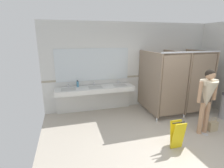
# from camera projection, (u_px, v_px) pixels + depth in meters

# --- Properties ---
(ground_plane) EXTENTS (5.90, 5.64, 0.10)m
(ground_plane) POSITION_uv_depth(u_px,v_px,m) (175.00, 149.00, 3.81)
(ground_plane) COLOR #B2A899
(wall_back) EXTENTS (5.90, 0.12, 2.82)m
(wall_back) POSITION_uv_depth(u_px,v_px,m) (133.00, 66.00, 5.83)
(wall_back) COLOR silver
(wall_back) RESTS_ON ground_plane
(wall_back_tile_band) EXTENTS (5.90, 0.01, 0.06)m
(wall_back_tile_band) POSITION_uv_depth(u_px,v_px,m) (133.00, 76.00, 5.87)
(wall_back_tile_band) COLOR #9E937F
(wall_back_tile_band) RESTS_ON wall_back
(vanity_counter) EXTENTS (2.41, 0.57, 0.97)m
(vanity_counter) POSITION_uv_depth(u_px,v_px,m) (95.00, 93.00, 5.43)
(vanity_counter) COLOR silver
(vanity_counter) RESTS_ON ground_plane
(mirror_panel) EXTENTS (2.31, 0.02, 1.01)m
(mirror_panel) POSITION_uv_depth(u_px,v_px,m) (93.00, 65.00, 5.39)
(mirror_panel) COLOR silver
(mirror_panel) RESTS_ON wall_back
(bathroom_stalls) EXTENTS (1.85, 1.41, 1.98)m
(bathroom_stalls) POSITION_uv_depth(u_px,v_px,m) (178.00, 81.00, 5.31)
(bathroom_stalls) COLOR #84705B
(bathroom_stalls) RESTS_ON ground_plane
(person_standing) EXTENTS (0.57, 0.44, 1.62)m
(person_standing) POSITION_uv_depth(u_px,v_px,m) (207.00, 94.00, 4.10)
(person_standing) COLOR tan
(person_standing) RESTS_ON ground_plane
(handbag) EXTENTS (0.24, 0.12, 0.38)m
(handbag) POSITION_uv_depth(u_px,v_px,m) (213.00, 126.00, 4.42)
(handbag) COLOR tan
(handbag) RESTS_ON ground_plane
(soap_dispenser) EXTENTS (0.07, 0.07, 0.21)m
(soap_dispenser) POSITION_uv_depth(u_px,v_px,m) (78.00, 84.00, 5.29)
(soap_dispenser) COLOR teal
(soap_dispenser) RESTS_ON vanity_counter
(wet_floor_sign) EXTENTS (0.28, 0.19, 0.63)m
(wet_floor_sign) POSITION_uv_depth(u_px,v_px,m) (177.00, 135.00, 3.67)
(wet_floor_sign) COLOR yellow
(wet_floor_sign) RESTS_ON ground_plane
(floor_drain_cover) EXTENTS (0.14, 0.14, 0.01)m
(floor_drain_cover) POSITION_uv_depth(u_px,v_px,m) (205.00, 134.00, 4.28)
(floor_drain_cover) COLOR #B7BABF
(floor_drain_cover) RESTS_ON ground_plane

